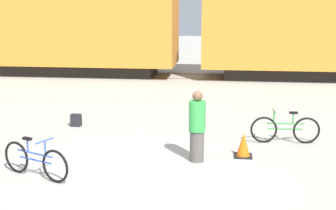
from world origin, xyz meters
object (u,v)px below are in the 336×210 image
bicycle_blue (35,160)px  backpack (76,120)px  person_in_green (197,127)px  freight_train (189,20)px  traffic_cone (243,146)px  bicycle_green (285,129)px

bicycle_blue → backpack: 3.96m
bicycle_blue → person_in_green: 3.42m
freight_train → traffic_cone: size_ratio=99.76×
backpack → traffic_cone: (4.58, -2.11, 0.08)m
freight_train → person_in_green: (1.13, -11.98, -1.84)m
traffic_cone → bicycle_green: bearing=48.3°
backpack → traffic_cone: 5.05m
bicycle_green → traffic_cone: (-1.05, -1.18, -0.10)m
bicycle_blue → traffic_cone: (4.13, 1.81, -0.10)m
bicycle_blue → person_in_green: bearing=23.8°
bicycle_green → person_in_green: 2.66m
backpack → freight_train: bearing=75.5°
freight_train → bicycle_green: (3.20, -10.36, -2.26)m
freight_train → bicycle_blue: (-1.98, -13.36, -2.26)m
bicycle_green → backpack: size_ratio=5.00×
bicycle_green → backpack: (-5.63, 0.94, -0.18)m
bicycle_green → person_in_green: bearing=-142.0°
freight_train → person_in_green: freight_train is taller
backpack → bicycle_green: bearing=-9.4°
bicycle_blue → traffic_cone: size_ratio=2.91×
freight_train → bicycle_blue: bearing=-98.4°
bicycle_green → person_in_green: person_in_green is taller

